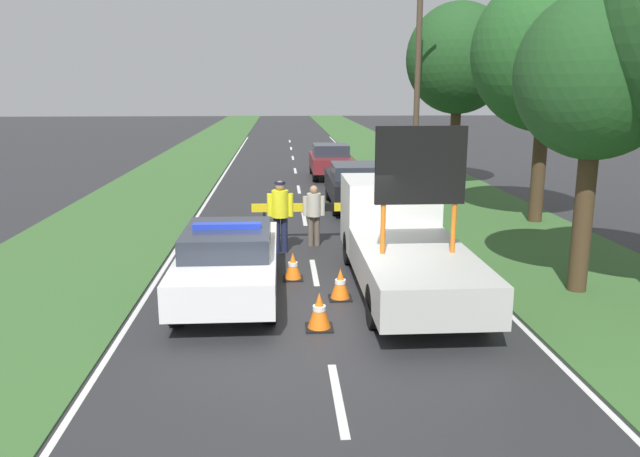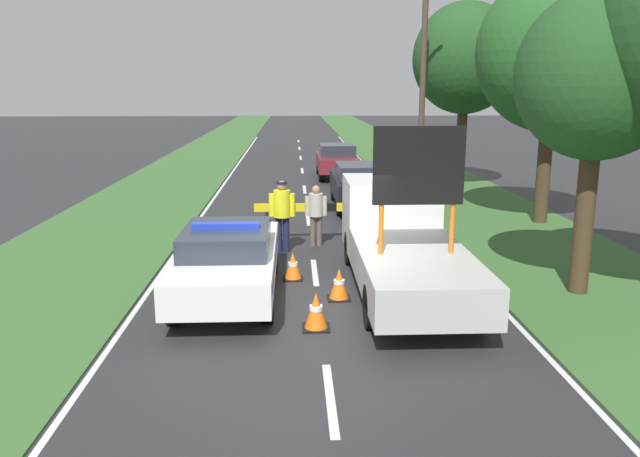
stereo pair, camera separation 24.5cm
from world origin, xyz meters
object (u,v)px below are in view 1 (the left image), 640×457
Objects in this scene: police_officer at (280,210)px; traffic_cone_near_police at (319,311)px; work_truck at (401,238)px; roadside_tree_near_left at (596,77)px; road_barrier at (314,210)px; police_car at (229,260)px; roadside_tree_mid_right at (459,59)px; utility_pole at (418,77)px; queued_car_sedan_black at (356,184)px; roadside_tree_near_right at (548,53)px; queued_car_wagon_maroon at (330,160)px; pedestrian_civilian at (314,211)px; traffic_cone_near_truck at (293,266)px; traffic_cone_centre_front at (340,284)px.

police_officer reaches higher than traffic_cone_near_police.
work_truck is 1.07× the size of roadside_tree_near_left.
police_car is at bearing -108.52° from road_barrier.
police_car reaches higher than traffic_cone_near_police.
work_truck is 0.85× the size of roadside_tree_mid_right.
traffic_cone_near_police is 12.91m from utility_pole.
work_truck is at bearing 89.35° from queued_car_sedan_black.
road_barrier is 6.17m from traffic_cone_near_police.
queued_car_sedan_black reaches higher than traffic_cone_near_police.
utility_pole reaches higher than roadside_tree_near_right.
roadside_tree_mid_right is at bearing 85.18° from roadside_tree_near_left.
road_barrier is 7.50m from utility_pole.
work_truck is at bearing 167.37° from roadside_tree_near_left.
queued_car_sedan_black is 4.18m from utility_pole.
roadside_tree_near_right reaches higher than queued_car_wagon_maroon.
roadside_tree_near_left is (3.63, -16.46, 3.38)m from queued_car_wagon_maroon.
roadside_tree_near_right is at bearing 21.04° from road_barrier.
pedestrian_civilian is 2.45× the size of traffic_cone_near_police.
road_barrier is 3.44m from traffic_cone_near_truck.
traffic_cone_near_truck is at bearing 42.54° from police_car.
queued_car_wagon_maroon is (-0.20, 15.70, -0.18)m from work_truck.
queued_car_sedan_black is 10.39m from roadside_tree_near_left.
queued_car_sedan_black is 7.15m from roadside_tree_near_right.
roadside_tree_near_right is (7.70, 3.07, 3.89)m from police_officer.
work_truck reaches higher than queued_car_wagon_maroon.
work_truck is 10.02m from utility_pole.
traffic_cone_centre_front is at bearing 71.47° from traffic_cone_near_police.
police_officer is at bearing 96.43° from traffic_cone_near_truck.
roadside_tree_near_right is 0.86× the size of utility_pole.
traffic_cone_near_truck is (-2.22, 0.40, -0.69)m from work_truck.
queued_car_sedan_black is 7.23m from queued_car_wagon_maroon.
police_car is 7.49× the size of traffic_cone_near_police.
roadside_tree_mid_right is at bearing -111.19° from work_truck.
utility_pole reaches higher than roadside_tree_near_left.
traffic_cone_centre_front is 0.07× the size of utility_pole.
police_officer reaches higher than queued_car_wagon_maroon.
roadside_tree_near_left reaches higher than police_car.
police_officer is 0.25× the size of roadside_tree_near_right.
roadside_tree_mid_right is 4.10m from utility_pole.
police_car is 0.66× the size of roadside_tree_mid_right.
traffic_cone_near_truck is at bearing -11.36° from work_truck.
work_truck is 3.64m from police_officer.
police_officer is at bearing 80.11° from queued_car_wagon_maroon.
road_barrier is 0.45× the size of roadside_tree_near_right.
roadside_tree_near_right reaches higher than road_barrier.
roadside_tree_mid_right is at bearing 59.61° from road_barrier.
traffic_cone_near_truck is 6.96m from roadside_tree_near_left.
roadside_tree_near_right is 6.77m from roadside_tree_mid_right.
work_truck reaches higher than traffic_cone_near_police.
pedestrian_civilian is at bearing -123.79° from roadside_tree_mid_right.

